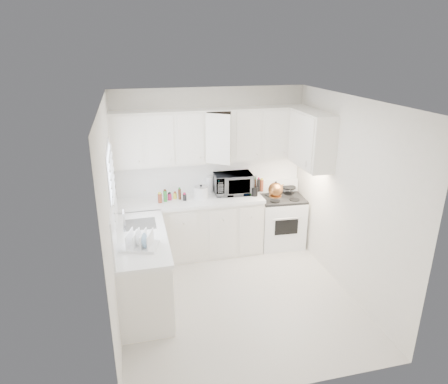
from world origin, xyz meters
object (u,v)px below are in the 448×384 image
object	(u,v)px
stove	(281,215)
rice_cooker	(201,191)
utensil_crock	(255,185)
microwave	(233,181)
dish_rack	(139,239)
tea_kettle	(276,189)

from	to	relation	value
stove	rice_cooker	bearing A→B (deg)	-177.87
stove	utensil_crock	distance (m)	0.76
microwave	dish_rack	distance (m)	2.15
stove	dish_rack	distance (m)	2.76
microwave	dish_rack	size ratio (longest dim) A/B	1.44
utensil_crock	dish_rack	world-z (taller)	utensil_crock
rice_cooker	utensil_crock	size ratio (longest dim) A/B	0.63
tea_kettle	utensil_crock	size ratio (longest dim) A/B	0.84
stove	tea_kettle	distance (m)	0.58
rice_cooker	stove	bearing A→B (deg)	-13.64
tea_kettle	microwave	size ratio (longest dim) A/B	0.48
tea_kettle	utensil_crock	world-z (taller)	utensil_crock
stove	utensil_crock	world-z (taller)	utensil_crock
stove	dish_rack	world-z (taller)	dish_rack
rice_cooker	microwave	bearing A→B (deg)	-2.01
utensil_crock	microwave	bearing A→B (deg)	147.41
tea_kettle	rice_cooker	bearing A→B (deg)	155.47
stove	dish_rack	bearing A→B (deg)	-145.79
utensil_crock	dish_rack	bearing A→B (deg)	-144.32
tea_kettle	rice_cooker	size ratio (longest dim) A/B	1.33
stove	rice_cooker	size ratio (longest dim) A/B	4.99
tea_kettle	dish_rack	distance (m)	2.47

